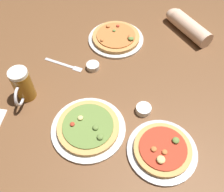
{
  "coord_description": "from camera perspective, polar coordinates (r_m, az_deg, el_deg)",
  "views": [
    {
      "loc": [
        0.28,
        -0.58,
        0.88
      ],
      "look_at": [
        0.0,
        0.0,
        0.02
      ],
      "focal_mm": 40.03,
      "sensor_mm": 36.0,
      "label": 1
    }
  ],
  "objects": [
    {
      "name": "fork_left",
      "position": [
        1.24,
        -10.86,
        7.07
      ],
      "size": [
        0.2,
        0.03,
        0.01
      ],
      "color": "silver",
      "rests_on": "ground_plane"
    },
    {
      "name": "ramekin_sauce",
      "position": [
        1.05,
        7.3,
        -2.87
      ],
      "size": [
        0.06,
        0.06,
        0.03
      ],
      "primitive_type": "cylinder",
      "color": "white",
      "rests_on": "ground_plane"
    },
    {
      "name": "ground_plane",
      "position": [
        1.11,
        0.0,
        -1.08
      ],
      "size": [
        2.4,
        2.4,
        0.03
      ],
      "primitive_type": "cube",
      "color": "brown"
    },
    {
      "name": "beer_mug_dark",
      "position": [
        1.11,
        -19.78,
        2.29
      ],
      "size": [
        0.08,
        0.13,
        0.15
      ],
      "color": "#9E6619",
      "rests_on": "ground_plane"
    },
    {
      "name": "pizza_plate_far",
      "position": [
        1.34,
        0.94,
        13.18
      ],
      "size": [
        0.29,
        0.29,
        0.05
      ],
      "color": "silver",
      "rests_on": "ground_plane"
    },
    {
      "name": "pizza_plate_near",
      "position": [
        0.97,
        11.42,
        -11.95
      ],
      "size": [
        0.27,
        0.27,
        0.05
      ],
      "color": "#B2B2B7",
      "rests_on": "ground_plane"
    },
    {
      "name": "ramekin_butter",
      "position": [
        1.2,
        -4.39,
        6.81
      ],
      "size": [
        0.06,
        0.06,
        0.03
      ],
      "primitive_type": "cylinder",
      "color": "silver",
      "rests_on": "ground_plane"
    },
    {
      "name": "diner_arm",
      "position": [
        1.44,
        16.59,
        15.33
      ],
      "size": [
        0.28,
        0.21,
        0.08
      ],
      "color": "beige",
      "rests_on": "ground_plane"
    },
    {
      "name": "pizza_plate_side",
      "position": [
        1.0,
        -5.43,
        -7.18
      ],
      "size": [
        0.3,
        0.3,
        0.05
      ],
      "color": "silver",
      "rests_on": "ground_plane"
    }
  ]
}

